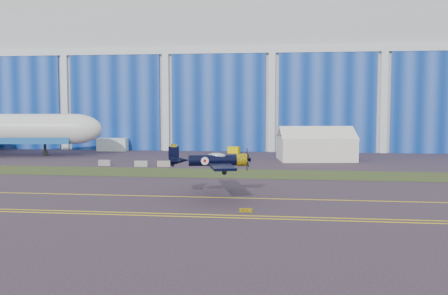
# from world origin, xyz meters

# --- Properties ---
(ground) EXTENTS (260.00, 260.00, 0.00)m
(ground) POSITION_xyz_m (0.00, 0.00, 0.00)
(ground) COLOR #392C3A
(ground) RESTS_ON ground
(grass_median) EXTENTS (260.00, 10.00, 0.02)m
(grass_median) POSITION_xyz_m (0.00, 14.00, 0.02)
(grass_median) COLOR #475128
(grass_median) RESTS_ON ground
(hangar) EXTENTS (220.00, 45.70, 30.00)m
(hangar) POSITION_xyz_m (0.00, 71.79, 14.96)
(hangar) COLOR silver
(hangar) RESTS_ON ground
(taxiway_centreline) EXTENTS (200.00, 0.20, 0.02)m
(taxiway_centreline) POSITION_xyz_m (0.00, -5.00, 0.01)
(taxiway_centreline) COLOR yellow
(taxiway_centreline) RESTS_ON ground
(edge_line_far) EXTENTS (80.00, 0.20, 0.02)m
(edge_line_far) POSITION_xyz_m (0.00, -13.50, 0.01)
(edge_line_far) COLOR yellow
(edge_line_far) RESTS_ON ground
(guard_board_right) EXTENTS (1.20, 0.15, 0.35)m
(guard_board_right) POSITION_xyz_m (22.00, -12.00, 0.17)
(guard_board_right) COLOR yellow
(guard_board_right) RESTS_ON ground
(warbird) EXTENTS (12.13, 13.52, 3.40)m
(warbird) POSITION_xyz_m (17.91, -4.42, 3.79)
(warbird) COLOR black
(warbird) RESTS_ON ground
(tent) EXTENTS (13.98, 11.13, 5.91)m
(tent) POSITION_xyz_m (30.14, 33.79, 2.95)
(tent) COLOR white
(tent) RESTS_ON ground
(shipping_container) EXTENTS (6.24, 2.75, 2.66)m
(shipping_container) POSITION_xyz_m (-10.88, 46.91, 1.33)
(shipping_container) COLOR white
(shipping_container) RESTS_ON ground
(tug) EXTENTS (2.46, 1.81, 1.30)m
(tug) POSITION_xyz_m (14.70, 44.91, 0.65)
(tug) COLOR #FFD900
(tug) RESTS_ON ground
(barrier_a) EXTENTS (2.05, 0.78, 0.90)m
(barrier_a) POSITION_xyz_m (-3.03, 20.95, 0.45)
(barrier_a) COLOR gray
(barrier_a) RESTS_ON ground
(barrier_b) EXTENTS (2.05, 0.79, 0.90)m
(barrier_b) POSITION_xyz_m (2.97, 20.42, 0.45)
(barrier_b) COLOR #939E98
(barrier_b) RESTS_ON ground
(barrier_c) EXTENTS (2.03, 0.71, 0.90)m
(barrier_c) POSITION_xyz_m (6.48, 20.87, 0.45)
(barrier_c) COLOR #9D9383
(barrier_c) RESTS_ON ground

